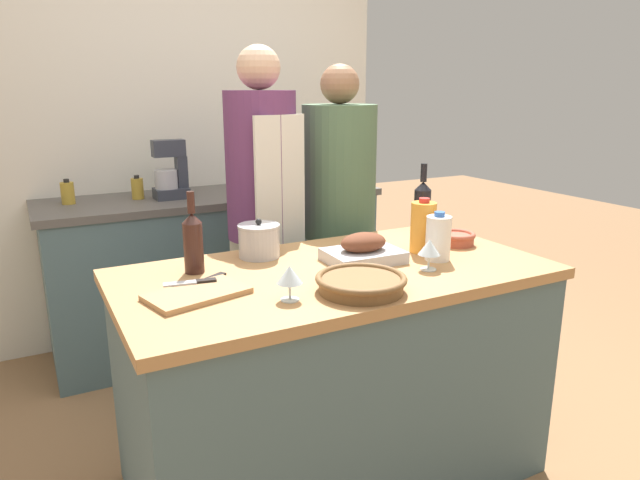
# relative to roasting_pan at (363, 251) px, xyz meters

# --- Properties ---
(ground_plane) EXTENTS (12.00, 12.00, 0.00)m
(ground_plane) POSITION_rel_roasting_pan_xyz_m (-0.14, -0.03, -0.91)
(ground_plane) COLOR #8E6642
(kitchen_island) EXTENTS (1.56, 0.81, 0.86)m
(kitchen_island) POSITION_rel_roasting_pan_xyz_m (-0.14, -0.03, -0.47)
(kitchen_island) COLOR #4C666B
(kitchen_island) RESTS_ON ground_plane
(back_counter) EXTENTS (1.92, 0.60, 0.91)m
(back_counter) POSITION_rel_roasting_pan_xyz_m (-0.14, 1.40, -0.45)
(back_counter) COLOR #4C666B
(back_counter) RESTS_ON ground_plane
(back_wall) EXTENTS (2.42, 0.10, 2.55)m
(back_wall) POSITION_rel_roasting_pan_xyz_m (-0.14, 1.75, 0.37)
(back_wall) COLOR silver
(back_wall) RESTS_ON ground_plane
(roasting_pan) EXTENTS (0.29, 0.22, 0.11)m
(roasting_pan) POSITION_rel_roasting_pan_xyz_m (0.00, 0.00, 0.00)
(roasting_pan) COLOR #BCBCC1
(roasting_pan) RESTS_ON kitchen_island
(wicker_basket) EXTENTS (0.30, 0.30, 0.06)m
(wicker_basket) POSITION_rel_roasting_pan_xyz_m (-0.18, -0.28, -0.01)
(wicker_basket) COLOR brown
(wicker_basket) RESTS_ON kitchen_island
(cutting_board) EXTENTS (0.34, 0.25, 0.02)m
(cutting_board) POSITION_rel_roasting_pan_xyz_m (-0.66, -0.07, -0.03)
(cutting_board) COLOR #AD7F51
(cutting_board) RESTS_ON kitchen_island
(stock_pot) EXTENTS (0.16, 0.16, 0.15)m
(stock_pot) POSITION_rel_roasting_pan_xyz_m (-0.32, 0.25, 0.02)
(stock_pot) COLOR #B7B7BC
(stock_pot) RESTS_ON kitchen_island
(mixing_bowl) EXTENTS (0.15, 0.15, 0.05)m
(mixing_bowl) POSITION_rel_roasting_pan_xyz_m (0.48, 0.02, -0.01)
(mixing_bowl) COLOR #A84C38
(mixing_bowl) RESTS_ON kitchen_island
(juice_jug) EXTENTS (0.10, 0.10, 0.22)m
(juice_jug) POSITION_rel_roasting_pan_xyz_m (0.28, 0.00, 0.06)
(juice_jug) COLOR orange
(juice_jug) RESTS_ON kitchen_island
(milk_jug) EXTENTS (0.10, 0.10, 0.19)m
(milk_jug) POSITION_rel_roasting_pan_xyz_m (0.26, -0.11, 0.04)
(milk_jug) COLOR white
(milk_jug) RESTS_ON kitchen_island
(wine_bottle_green) EXTENTS (0.08, 0.08, 0.31)m
(wine_bottle_green) POSITION_rel_roasting_pan_xyz_m (0.48, 0.27, 0.08)
(wine_bottle_green) COLOR black
(wine_bottle_green) RESTS_ON kitchen_island
(wine_bottle_dark) EXTENTS (0.07, 0.07, 0.29)m
(wine_bottle_dark) POSITION_rel_roasting_pan_xyz_m (-0.60, 0.17, 0.07)
(wine_bottle_dark) COLOR #381E19
(wine_bottle_dark) RESTS_ON kitchen_island
(wine_glass_left) EXTENTS (0.08, 0.08, 0.11)m
(wine_glass_left) POSITION_rel_roasting_pan_xyz_m (0.15, -0.20, 0.04)
(wine_glass_left) COLOR silver
(wine_glass_left) RESTS_ON kitchen_island
(wine_glass_right) EXTENTS (0.08, 0.08, 0.11)m
(wine_glass_right) POSITION_rel_roasting_pan_xyz_m (-0.42, -0.24, 0.04)
(wine_glass_right) COLOR silver
(wine_glass_right) RESTS_ON kitchen_island
(knife_chef) EXTENTS (0.24, 0.16, 0.01)m
(knife_chef) POSITION_rel_roasting_pan_xyz_m (-0.62, 0.04, -0.04)
(knife_chef) COLOR #B7B7BC
(knife_chef) RESTS_ON kitchen_island
(knife_paring) EXTENTS (0.17, 0.06, 0.01)m
(knife_paring) POSITION_rel_roasting_pan_xyz_m (-0.65, 0.01, -0.02)
(knife_paring) COLOR #B7B7BC
(knife_paring) RESTS_ON cutting_board
(stand_mixer) EXTENTS (0.18, 0.14, 0.32)m
(stand_mixer) POSITION_rel_roasting_pan_xyz_m (-0.38, 1.37, 0.14)
(stand_mixer) COLOR #333842
(stand_mixer) RESTS_ON back_counter
(condiment_bottle_tall) EXTENTS (0.07, 0.07, 0.13)m
(condiment_bottle_tall) POSITION_rel_roasting_pan_xyz_m (-0.90, 1.47, 0.06)
(condiment_bottle_tall) COLOR #B28E2D
(condiment_bottle_tall) RESTS_ON back_counter
(condiment_bottle_short) EXTENTS (0.06, 0.06, 0.13)m
(condiment_bottle_short) POSITION_rel_roasting_pan_xyz_m (-0.55, 1.44, 0.06)
(condiment_bottle_short) COLOR #B28E2D
(condiment_bottle_short) RESTS_ON back_counter
(person_cook_aproned) EXTENTS (0.33, 0.35, 1.69)m
(person_cook_aproned) POSITION_rel_roasting_pan_xyz_m (-0.12, 0.70, 0.03)
(person_cook_aproned) COLOR beige
(person_cook_aproned) RESTS_ON ground_plane
(person_cook_guest) EXTENTS (0.37, 0.37, 1.61)m
(person_cook_guest) POSITION_rel_roasting_pan_xyz_m (0.29, 0.69, -0.02)
(person_cook_guest) COLOR beige
(person_cook_guest) RESTS_ON ground_plane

